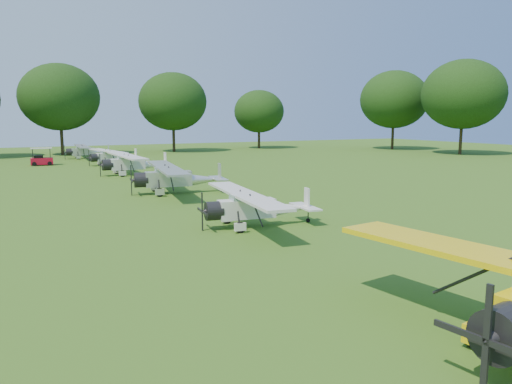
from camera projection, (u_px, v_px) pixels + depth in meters
ground at (260, 236)px, 22.50m from camera, size 160.00×160.00×0.00m
tree_belt at (327, 58)px, 23.08m from camera, size 137.36×130.27×14.52m
aircraft_3 at (255, 205)px, 24.23m from camera, size 5.84×9.27×1.82m
aircraft_4 at (176, 176)px, 34.93m from camera, size 6.71×10.63×2.09m
aircraft_5 at (133, 162)px, 46.39m from camera, size 6.51×10.33×2.04m
aircraft_6 at (112, 156)px, 56.11m from camera, size 5.83×9.23×1.81m
aircraft_7 at (86, 150)px, 64.92m from camera, size 5.85×9.30×1.83m
golf_cart at (41, 160)px, 55.65m from camera, size 2.40×1.60×1.96m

